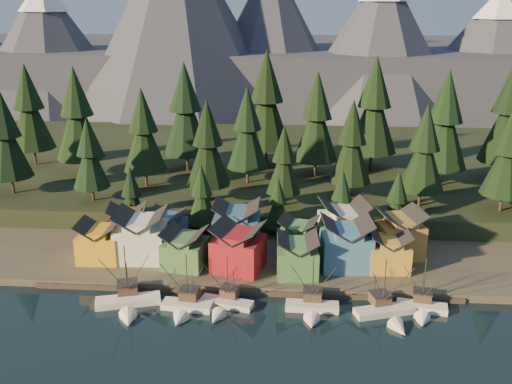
# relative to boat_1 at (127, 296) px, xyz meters

# --- Properties ---
(ground) EXTENTS (500.00, 500.00, 0.00)m
(ground) POSITION_rel_boat_1_xyz_m (20.35, -8.74, -2.24)
(ground) COLOR black
(ground) RESTS_ON ground
(shore_strip) EXTENTS (400.00, 50.00, 1.50)m
(shore_strip) POSITION_rel_boat_1_xyz_m (20.35, 31.26, -1.49)
(shore_strip) COLOR #3E392D
(shore_strip) RESTS_ON ground
(hillside) EXTENTS (420.00, 100.00, 6.00)m
(hillside) POSITION_rel_boat_1_xyz_m (20.35, 81.26, 0.76)
(hillside) COLOR black
(hillside) RESTS_ON ground
(dock) EXTENTS (80.00, 4.00, 1.00)m
(dock) POSITION_rel_boat_1_xyz_m (20.35, 7.76, -1.74)
(dock) COLOR #463C32
(dock) RESTS_ON ground
(mountain_ridge) EXTENTS (560.00, 190.00, 90.00)m
(mountain_ridge) POSITION_rel_boat_1_xyz_m (16.16, 204.85, 23.81)
(mountain_ridge) COLOR #444757
(mountain_ridge) RESTS_ON ground
(boat_1) EXTENTS (12.24, 12.78, 12.42)m
(boat_1) POSITION_rel_boat_1_xyz_m (0.00, 0.00, 0.00)
(boat_1) COLOR white
(boat_1) RESTS_ON ground
(boat_2) EXTENTS (9.44, 10.09, 11.45)m
(boat_2) POSITION_rel_boat_1_xyz_m (10.44, -0.48, 0.01)
(boat_2) COLOR silver
(boat_2) RESTS_ON ground
(boat_3) EXTENTS (10.21, 10.73, 10.58)m
(boat_3) POSITION_rel_boat_1_xyz_m (17.17, 0.95, -0.31)
(boat_3) COLOR beige
(boat_3) RESTS_ON ground
(boat_4) EXTENTS (9.70, 10.52, 11.35)m
(boat_4) POSITION_rel_boat_1_xyz_m (32.66, 0.80, -0.07)
(boat_4) COLOR silver
(boat_4) RESTS_ON ground
(boat_5) EXTENTS (11.26, 11.70, 11.29)m
(boat_5) POSITION_rel_boat_1_xyz_m (45.64, 0.16, -0.22)
(boat_5) COLOR beige
(boat_5) RESTS_ON ground
(boat_6) EXTENTS (9.29, 9.83, 10.97)m
(boat_6) POSITION_rel_boat_1_xyz_m (51.89, 2.24, -0.10)
(boat_6) COLOR white
(boat_6) RESTS_ON ground
(house_front_0) EXTENTS (8.54, 8.09, 8.31)m
(house_front_0) POSITION_rel_boat_1_xyz_m (-10.17, 16.04, 3.63)
(house_front_0) COLOR gold
(house_front_0) RESTS_ON shore_strip
(house_front_1) EXTENTS (10.38, 9.99, 10.33)m
(house_front_1) POSITION_rel_boat_1_xyz_m (-1.88, 17.44, 4.68)
(house_front_1) COLOR silver
(house_front_1) RESTS_ON shore_strip
(house_front_2) EXTENTS (9.22, 9.27, 7.86)m
(house_front_2) POSITION_rel_boat_1_xyz_m (7.63, 14.39, 3.39)
(house_front_2) COLOR #426E3B
(house_front_2) RESTS_ON shore_strip
(house_front_3) EXTENTS (11.13, 10.82, 9.41)m
(house_front_3) POSITION_rel_boat_1_xyz_m (18.33, 14.01, 4.20)
(house_front_3) COLOR maroon
(house_front_3) RESTS_ON shore_strip
(house_front_4) EXTENTS (8.31, 8.89, 7.98)m
(house_front_4) POSITION_rel_boat_1_xyz_m (29.89, 12.46, 3.45)
(house_front_4) COLOR #467D44
(house_front_4) RESTS_ON shore_strip
(house_front_5) EXTENTS (10.36, 9.57, 10.10)m
(house_front_5) POSITION_rel_boat_1_xyz_m (39.47, 16.40, 4.56)
(house_front_5) COLOR teal
(house_front_5) RESTS_ON shore_strip
(house_front_6) EXTENTS (8.22, 7.81, 7.86)m
(house_front_6) POSITION_rel_boat_1_xyz_m (47.73, 16.18, 3.39)
(house_front_6) COLOR gold
(house_front_6) RESTS_ON shore_strip
(house_back_0) EXTENTS (9.24, 8.98, 8.80)m
(house_back_0) POSITION_rel_boat_1_xyz_m (-6.72, 24.15, 3.88)
(house_back_0) COLOR #9F3218
(house_back_0) RESTS_ON shore_strip
(house_back_1) EXTENTS (7.98, 8.06, 8.24)m
(house_back_1) POSITION_rel_boat_1_xyz_m (2.07, 23.66, 3.58)
(house_back_1) COLOR #34537B
(house_back_1) RESTS_ON shore_strip
(house_back_2) EXTENTS (9.63, 8.85, 10.18)m
(house_back_2) POSITION_rel_boat_1_xyz_m (16.92, 24.21, 4.60)
(house_back_2) COLOR #335679
(house_back_2) RESTS_ON shore_strip
(house_back_3) EXTENTS (8.93, 8.28, 7.82)m
(house_back_3) POSITION_rel_boat_1_xyz_m (30.07, 22.52, 3.36)
(house_back_3) COLOR #497D43
(house_back_3) RESTS_ON shore_strip
(house_back_4) EXTENTS (11.13, 10.84, 10.37)m
(house_back_4) POSITION_rel_boat_1_xyz_m (39.58, 25.78, 4.70)
(house_back_4) COLOR beige
(house_back_4) RESTS_ON shore_strip
(house_back_5) EXTENTS (10.61, 10.69, 9.99)m
(house_back_5) POSITION_rel_boat_1_xyz_m (50.69, 22.74, 4.50)
(house_back_5) COLOR olive
(house_back_5) RESTS_ON shore_strip
(tree_hill_0) EXTENTS (11.07, 11.07, 25.79)m
(tree_hill_0) POSITION_rel_boat_1_xyz_m (-41.65, 43.26, 17.86)
(tree_hill_0) COLOR #332319
(tree_hill_0) RESTS_ON hillside
(tree_hill_1) EXTENTS (12.85, 12.85, 29.93)m
(tree_hill_1) POSITION_rel_boat_1_xyz_m (-29.65, 59.26, 20.12)
(tree_hill_1) COLOR #332319
(tree_hill_1) RESTS_ON hillside
(tree_hill_2) EXTENTS (8.69, 8.69, 20.26)m
(tree_hill_2) POSITION_rel_boat_1_xyz_m (-19.65, 39.26, 14.83)
(tree_hill_2) COLOR #332319
(tree_hill_2) RESTS_ON hillside
(tree_hill_3) EXTENTS (11.08, 11.08, 25.81)m
(tree_hill_3) POSITION_rel_boat_1_xyz_m (-9.65, 51.26, 17.87)
(tree_hill_3) COLOR #332319
(tree_hill_3) RESTS_ON hillside
(tree_hill_4) EXTENTS (13.14, 13.14, 30.61)m
(tree_hill_4) POSITION_rel_boat_1_xyz_m (-1.65, 66.26, 20.49)
(tree_hill_4) COLOR #332319
(tree_hill_4) RESTS_ON hillside
(tree_hill_5) EXTENTS (10.61, 10.61, 24.72)m
(tree_hill_5) POSITION_rel_boat_1_xyz_m (8.35, 41.26, 17.27)
(tree_hill_5) COLOR #332319
(tree_hill_5) RESTS_ON hillside
(tree_hill_6) EXTENTS (11.03, 11.03, 25.69)m
(tree_hill_6) POSITION_rel_boat_1_xyz_m (16.35, 56.26, 17.80)
(tree_hill_6) COLOR #332319
(tree_hill_6) RESTS_ON hillside
(tree_hill_7) EXTENTS (8.28, 8.28, 19.29)m
(tree_hill_7) POSITION_rel_boat_1_xyz_m (26.35, 39.26, 14.30)
(tree_hill_7) COLOR #332319
(tree_hill_7) RESTS_ON hillside
(tree_hill_8) EXTENTS (12.36, 12.36, 28.80)m
(tree_hill_8) POSITION_rel_boat_1_xyz_m (34.35, 63.26, 19.50)
(tree_hill_8) COLOR #332319
(tree_hill_8) RESTS_ON hillside
(tree_hill_9) EXTENTS (10.41, 10.41, 24.26)m
(tree_hill_9) POSITION_rel_boat_1_xyz_m (42.35, 46.26, 17.02)
(tree_hill_9) COLOR #332319
(tree_hill_9) RESTS_ON hillside
(tree_hill_10) EXTENTS (13.80, 13.80, 32.15)m
(tree_hill_10) POSITION_rel_boat_1_xyz_m (50.35, 71.26, 21.34)
(tree_hill_10) COLOR #332319
(tree_hill_10) RESTS_ON hillside
(tree_hill_11) EXTENTS (10.44, 10.44, 24.32)m
(tree_hill_11) POSITION_rel_boat_1_xyz_m (58.35, 41.26, 17.05)
(tree_hill_11) COLOR #332319
(tree_hill_11) RESTS_ON hillside
(tree_hill_12) EXTENTS (12.92, 12.92, 30.11)m
(tree_hill_12) POSITION_rel_boat_1_xyz_m (66.35, 57.26, 20.22)
(tree_hill_12) COLOR #332319
(tree_hill_12) RESTS_ON hillside
(tree_hill_13) EXTENTS (10.38, 10.38, 24.17)m
(tree_hill_13) POSITION_rel_boat_1_xyz_m (76.35, 39.26, 16.97)
(tree_hill_13) COLOR #332319
(tree_hill_13) RESTS_ON hillside
(tree_hill_14) EXTENTS (14.09, 14.09, 32.82)m
(tree_hill_14) POSITION_rel_boat_1_xyz_m (84.35, 63.26, 21.71)
(tree_hill_14) COLOR #332319
(tree_hill_14) RESTS_ON hillside
(tree_hill_15) EXTENTS (14.36, 14.36, 33.46)m
(tree_hill_15) POSITION_rel_boat_1_xyz_m (20.35, 73.26, 22.05)
(tree_hill_15) COLOR #332319
(tree_hill_15) RESTS_ON hillside
(tree_hill_16) EXTENTS (12.67, 12.67, 29.51)m
(tree_hill_16) POSITION_rel_boat_1_xyz_m (-47.65, 69.26, 19.89)
(tree_hill_16) COLOR #332319
(tree_hill_16) RESTS_ON hillside
(tree_shore_0) EXTENTS (6.72, 6.72, 15.67)m
(tree_shore_0) POSITION_rel_boat_1_xyz_m (-7.65, 31.26, 7.81)
(tree_shore_0) COLOR #332319
(tree_shore_0) RESTS_ON shore_strip
(tree_shore_1) EXTENTS (7.12, 7.12, 16.58)m
(tree_shore_1) POSITION_rel_boat_1_xyz_m (8.35, 31.26, 8.31)
(tree_shore_1) COLOR #332319
(tree_shore_1) RESTS_ON shore_strip
(tree_shore_2) EXTENTS (6.00, 6.00, 13.97)m
(tree_shore_2) POSITION_rel_boat_1_xyz_m (25.35, 31.26, 6.88)
(tree_shore_2) COLOR #332319
(tree_shore_2) RESTS_ON shore_strip
(tree_shore_3) EXTENTS (6.91, 6.91, 16.11)m
(tree_shore_3) POSITION_rel_boat_1_xyz_m (39.35, 31.26, 8.05)
(tree_shore_3) COLOR #332319
(tree_shore_3) RESTS_ON shore_strip
(tree_shore_4) EXTENTS (6.88, 6.88, 16.03)m
(tree_shore_4) POSITION_rel_boat_1_xyz_m (51.35, 31.26, 8.01)
(tree_shore_4) COLOR #332319
(tree_shore_4) RESTS_ON shore_strip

